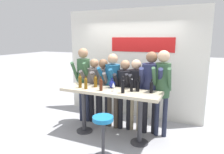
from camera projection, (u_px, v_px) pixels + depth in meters
ground_plane at (110, 137)px, 4.28m from camera, size 40.00×40.00×0.00m
back_wall at (132, 64)px, 5.26m from camera, size 3.68×0.12×2.82m
tasting_table at (110, 98)px, 4.11m from camera, size 2.08×0.61×1.04m
bar_stool at (103, 131)px, 3.41m from camera, size 0.37×0.37×0.78m
person_far_left at (84, 76)px, 4.88m from camera, size 0.44×0.58×1.84m
person_left at (94, 84)px, 4.83m from camera, size 0.50×0.58×1.60m
person_center_left at (103, 85)px, 4.68m from camera, size 0.39×0.50×1.61m
person_center at (112, 82)px, 4.55m from camera, size 0.46×0.58×1.74m
person_center_right at (125, 87)px, 4.46m from camera, size 0.46×0.56×1.61m
person_right at (136, 87)px, 4.40m from camera, size 0.40×0.52×1.63m
person_far_right at (151, 84)px, 4.24m from camera, size 0.53×0.64×1.81m
person_rightmost at (162, 83)px, 4.09m from camera, size 0.39×0.54×1.84m
wine_bottle_0 at (95, 81)px, 4.28m from camera, size 0.08×0.08×0.28m
wine_bottle_1 at (80, 81)px, 4.22m from camera, size 0.07×0.07×0.32m
wine_bottle_2 at (86, 83)px, 4.12m from camera, size 0.07×0.07×0.28m
wine_bottle_3 at (101, 84)px, 3.99m from camera, size 0.07×0.07×0.30m
wine_bottle_4 at (151, 87)px, 3.82m from camera, size 0.07×0.07×0.27m
wine_bottle_5 at (138, 85)px, 3.94m from camera, size 0.07×0.07×0.27m
wine_bottle_6 at (131, 84)px, 3.93m from camera, size 0.06×0.06×0.33m
wine_bottle_7 at (123, 86)px, 3.82m from camera, size 0.07×0.07×0.33m
wine_glass_0 at (113, 85)px, 3.95m from camera, size 0.07×0.07×0.18m
decorative_vase at (112, 84)px, 4.20m from camera, size 0.13×0.13×0.22m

